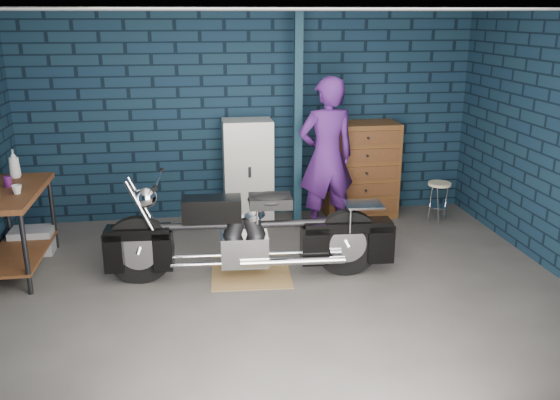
# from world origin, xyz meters

# --- Properties ---
(ground) EXTENTS (6.00, 6.00, 0.00)m
(ground) POSITION_xyz_m (0.00, 0.00, 0.00)
(ground) COLOR #53504E
(ground) RESTS_ON ground
(room_walls) EXTENTS (6.02, 5.01, 2.71)m
(room_walls) POSITION_xyz_m (0.00, 0.55, 1.90)
(room_walls) COLOR #102337
(room_walls) RESTS_ON ground
(support_post) EXTENTS (0.10, 0.10, 2.70)m
(support_post) POSITION_xyz_m (0.55, 1.95, 1.35)
(support_post) COLOR #132D3C
(support_post) RESTS_ON ground
(workbench) EXTENTS (0.60, 1.40, 0.91)m
(workbench) POSITION_xyz_m (-2.68, 0.97, 0.46)
(workbench) COLOR brown
(workbench) RESTS_ON ground
(drip_mat) EXTENTS (0.87, 0.68, 0.01)m
(drip_mat) POSITION_xyz_m (-0.22, 0.41, 0.00)
(drip_mat) COLOR olive
(drip_mat) RESTS_ON ground
(motorcycle) EXTENTS (2.59, 0.84, 1.12)m
(motorcycle) POSITION_xyz_m (-0.22, 0.41, 0.56)
(motorcycle) COLOR black
(motorcycle) RESTS_ON ground
(person) EXTENTS (0.78, 0.57, 1.97)m
(person) POSITION_xyz_m (0.85, 1.63, 0.98)
(person) COLOR #4D1E72
(person) RESTS_ON ground
(storage_bin) EXTENTS (0.47, 0.33, 0.29)m
(storage_bin) POSITION_xyz_m (-2.66, 1.47, 0.15)
(storage_bin) COLOR gray
(storage_bin) RESTS_ON ground
(locker) EXTENTS (0.64, 0.46, 1.37)m
(locker) POSITION_xyz_m (-0.06, 2.23, 0.68)
(locker) COLOR silver
(locker) RESTS_ON ground
(tool_chest) EXTENTS (0.96, 0.54, 1.29)m
(tool_chest) POSITION_xyz_m (1.48, 2.23, 0.64)
(tool_chest) COLOR brown
(tool_chest) RESTS_ON ground
(shop_stool) EXTENTS (0.33, 0.33, 0.55)m
(shop_stool) POSITION_xyz_m (2.42, 1.78, 0.27)
(shop_stool) COLOR beige
(shop_stool) RESTS_ON ground
(cup_b) EXTENTS (0.11, 0.11, 0.09)m
(cup_b) POSITION_xyz_m (-2.56, 0.81, 0.96)
(cup_b) COLOR beige
(cup_b) RESTS_ON workbench
(mug_purple) EXTENTS (0.09, 0.09, 0.11)m
(mug_purple) POSITION_xyz_m (-2.73, 1.10, 0.97)
(mug_purple) COLOR #58175F
(mug_purple) RESTS_ON workbench
(bottle) EXTENTS (0.16, 0.16, 0.32)m
(bottle) POSITION_xyz_m (-2.75, 1.48, 1.07)
(bottle) COLOR gray
(bottle) RESTS_ON workbench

